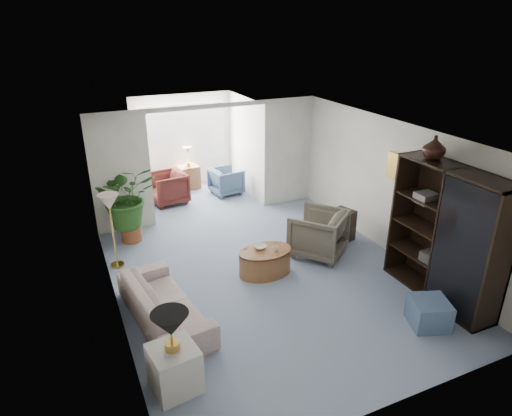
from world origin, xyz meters
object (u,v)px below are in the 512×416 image
side_table_dark (340,226)px  sofa (164,303)px  sunroom_chair_blue (226,181)px  sunroom_table (189,177)px  sunroom_chair_maroon (168,188)px  floor_lamp (109,202)px  ottoman (429,313)px  end_table (174,369)px  coffee_table (265,262)px  plant_pot (131,233)px  coffee_bowl (260,247)px  wingback_chair (318,233)px  coffee_cup (276,249)px  framed_picture (400,168)px  entertainment_cabinet (446,235)px  table_lamp (170,324)px  cabinet_urn (434,147)px

side_table_dark → sofa: bearing=-163.7°
sunroom_chair_blue → sunroom_table: size_ratio=1.21×
side_table_dark → sunroom_chair_maroon: (-2.65, 3.37, 0.07)m
floor_lamp → ottoman: (3.88, -3.59, -1.05)m
end_table → sunroom_chair_maroon: sunroom_chair_maroon is taller
coffee_table → plant_pot: size_ratio=2.37×
ottoman → plant_pot: ottoman is taller
floor_lamp → coffee_bowl: bearing=-28.0°
wingback_chair → coffee_cup: bearing=-21.9°
sofa → floor_lamp: bearing=4.4°
framed_picture → coffee_bowl: framed_picture is taller
side_table_dark → sunroom_table: size_ratio=1.04×
coffee_cup → entertainment_cabinet: entertainment_cabinet is taller
floor_lamp → coffee_table: floor_lamp is taller
framed_picture → table_lamp: framed_picture is taller
coffee_bowl → plant_pot: size_ratio=0.55×
end_table → wingback_chair: wingback_chair is taller
framed_picture → coffee_cup: bearing=174.2°
end_table → floor_lamp: size_ratio=1.64×
coffee_bowl → side_table_dark: 2.00m
side_table_dark → sunroom_chair_blue: 3.56m
framed_picture → coffee_cup: (-2.30, 0.23, -1.21)m
coffee_bowl → ottoman: bearing=-56.1°
table_lamp → ottoman: table_lamp is taller
coffee_cup → sunroom_table: 4.75m
floor_lamp → coffee_bowl: size_ratio=1.65×
sofa → wingback_chair: bearing=-83.0°
framed_picture → coffee_table: size_ratio=0.53×
entertainment_cabinet → sunroom_chair_maroon: entertainment_cabinet is taller
side_table_dark → ottoman: size_ratio=1.22×
sofa → floor_lamp: floor_lamp is taller
cabinet_urn → ottoman: 2.46m
floor_lamp → plant_pot: (0.42, 0.92, -1.09)m
sofa → coffee_cup: bearing=-84.1°
end_table → ottoman: (3.67, -0.33, -0.09)m
end_table → ottoman: 3.68m
table_lamp → cabinet_urn: bearing=9.2°
cabinet_urn → sunroom_chair_blue: cabinet_urn is taller
end_table → wingback_chair: 3.97m
framed_picture → side_table_dark: (-0.55, 0.85, -1.39)m
coffee_cup → ottoman: (1.40, -2.18, -0.29)m
floor_lamp → coffee_bowl: 2.70m
wingback_chair → plant_pot: wingback_chair is taller
end_table → entertainment_cabinet: entertainment_cabinet is taller
sofa → coffee_bowl: bearing=-77.2°
wingback_chair → entertainment_cabinet: entertainment_cabinet is taller
coffee_table → table_lamp: bearing=-137.4°
floor_lamp → sunroom_table: floor_lamp is taller
side_table_dark → table_lamp: bearing=-148.4°
sofa → coffee_table: sofa is taller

